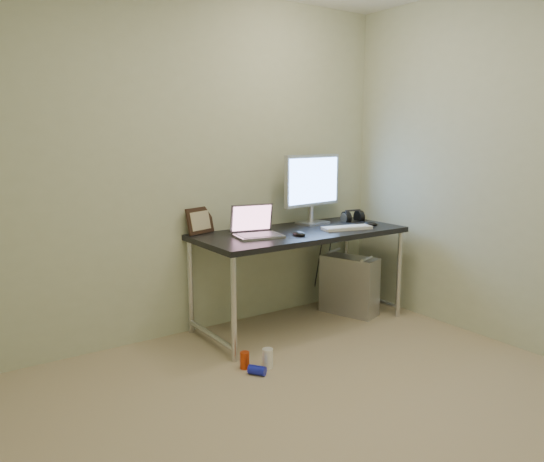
{
  "coord_description": "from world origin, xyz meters",
  "views": [
    {
      "loc": [
        -1.67,
        -1.77,
        1.46
      ],
      "look_at": [
        0.27,
        1.04,
        0.85
      ],
      "focal_mm": 35.0,
      "sensor_mm": 36.0,
      "label": 1
    }
  ],
  "objects": [
    {
      "name": "can_red",
      "position": [
        -0.01,
        0.94,
        0.05
      ],
      "size": [
        0.08,
        0.08,
        0.11
      ],
      "primitive_type": "cylinder",
      "rotation": [
        0.0,
        0.0,
        0.46
      ],
      "color": "red",
      "rests_on": "ground"
    },
    {
      "name": "headphones",
      "position": [
        1.43,
        1.51,
        0.78
      ],
      "size": [
        0.19,
        0.12,
        0.12
      ],
      "rotation": [
        0.0,
        0.0,
        -0.16
      ],
      "color": "black",
      "rests_on": "desk"
    },
    {
      "name": "wall_back",
      "position": [
        0.0,
        1.75,
        1.25
      ],
      "size": [
        3.5,
        0.02,
        2.5
      ],
      "primitive_type": "cube",
      "color": "beige",
      "rests_on": "ground"
    },
    {
      "name": "mouse_right",
      "position": [
        1.4,
        1.26,
        0.77
      ],
      "size": [
        0.11,
        0.14,
        0.04
      ],
      "primitive_type": "ellipsoid",
      "rotation": [
        0.0,
        0.0,
        0.32
      ],
      "color": "black",
      "rests_on": "desk"
    },
    {
      "name": "mouse_left",
      "position": [
        0.64,
        1.23,
        0.77
      ],
      "size": [
        0.08,
        0.13,
        0.04
      ],
      "primitive_type": "ellipsoid",
      "rotation": [
        0.0,
        0.0,
        -0.05
      ],
      "color": "black",
      "rests_on": "desk"
    },
    {
      "name": "desk",
      "position": [
        0.77,
        1.39,
        0.67
      ],
      "size": [
        1.64,
        0.72,
        0.75
      ],
      "color": "black",
      "rests_on": "ground"
    },
    {
      "name": "monitor",
      "position": [
        1.06,
        1.6,
        1.08
      ],
      "size": [
        0.6,
        0.21,
        0.57
      ],
      "rotation": [
        0.0,
        0.0,
        0.14
      ],
      "color": "silver",
      "rests_on": "desk"
    },
    {
      "name": "picture_frame",
      "position": [
        0.09,
        1.72,
        0.85
      ],
      "size": [
        0.26,
        0.14,
        0.2
      ],
      "primitive_type": "cube",
      "rotation": [
        -0.21,
        0.0,
        0.32
      ],
      "color": "black",
      "rests_on": "desk"
    },
    {
      "name": "floor",
      "position": [
        0.0,
        0.0,
        0.0
      ],
      "size": [
        3.5,
        3.5,
        0.0
      ],
      "primitive_type": "plane",
      "color": "tan",
      "rests_on": "ground"
    },
    {
      "name": "tower_computer",
      "position": [
        1.28,
        1.36,
        0.24
      ],
      "size": [
        0.34,
        0.51,
        0.52
      ],
      "rotation": [
        0.0,
        0.0,
        0.33
      ],
      "color": "silver",
      "rests_on": "ground"
    },
    {
      "name": "can_white",
      "position": [
        0.12,
        0.87,
        0.06
      ],
      "size": [
        0.08,
        0.08,
        0.13
      ],
      "primitive_type": "cylinder",
      "rotation": [
        0.0,
        0.0,
        0.12
      ],
      "color": "white",
      "rests_on": "ground"
    },
    {
      "name": "keyboard",
      "position": [
        1.11,
        1.23,
        0.76
      ],
      "size": [
        0.41,
        0.21,
        0.02
      ],
      "primitive_type": "cube",
      "rotation": [
        0.0,
        0.0,
        -0.23
      ],
      "color": "white",
      "rests_on": "desk"
    },
    {
      "name": "webcam",
      "position": [
        0.36,
        1.62,
        0.85
      ],
      "size": [
        0.05,
        0.04,
        0.13
      ],
      "rotation": [
        0.0,
        0.0,
        -0.28
      ],
      "color": "silver",
      "rests_on": "desk"
    },
    {
      "name": "cable_a",
      "position": [
        1.23,
        1.7,
        0.4
      ],
      "size": [
        0.01,
        0.16,
        0.69
      ],
      "primitive_type": "cylinder",
      "rotation": [
        0.21,
        0.0,
        0.0
      ],
      "color": "black",
      "rests_on": "ground"
    },
    {
      "name": "laptop",
      "position": [
        0.38,
        1.4,
        0.8
      ],
      "size": [
        0.37,
        0.32,
        0.23
      ],
      "rotation": [
        0.0,
        0.0,
        -0.18
      ],
      "color": "silver",
      "rests_on": "desk"
    },
    {
      "name": "can_blue",
      "position": [
        0.01,
        0.82,
        0.03
      ],
      "size": [
        0.11,
        0.12,
        0.06
      ],
      "primitive_type": "cylinder",
      "rotation": [
        1.57,
        0.0,
        0.61
      ],
      "color": "#171FBE",
      "rests_on": "ground"
    },
    {
      "name": "cable_b",
      "position": [
        1.32,
        1.68,
        0.38
      ],
      "size": [
        0.02,
        0.11,
        0.71
      ],
      "primitive_type": "cylinder",
      "rotation": [
        0.14,
        0.0,
        0.09
      ],
      "color": "black",
      "rests_on": "ground"
    }
  ]
}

